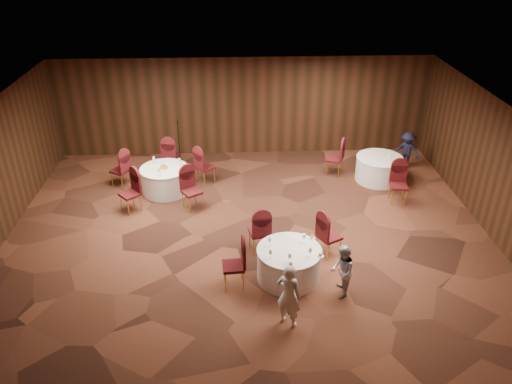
{
  "coord_description": "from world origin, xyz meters",
  "views": [
    {
      "loc": [
        -0.3,
        -10.41,
        6.97
      ],
      "look_at": [
        0.2,
        0.2,
        1.1
      ],
      "focal_mm": 35.0,
      "sensor_mm": 36.0,
      "label": 1
    }
  ],
  "objects_px": {
    "table_main": "(289,264)",
    "table_left": "(165,180)",
    "man_c": "(407,151)",
    "table_right": "(379,168)",
    "woman_a": "(289,295)",
    "woman_b": "(342,271)",
    "mic_stand": "(180,157)"
  },
  "relations": [
    {
      "from": "table_main",
      "to": "table_left",
      "type": "relative_size",
      "value": 1.02
    },
    {
      "from": "woman_a",
      "to": "woman_b",
      "type": "xyz_separation_m",
      "value": [
        1.18,
        0.81,
        -0.1
      ]
    },
    {
      "from": "woman_b",
      "to": "mic_stand",
      "type": "bearing_deg",
      "value": -139.67
    },
    {
      "from": "man_c",
      "to": "table_left",
      "type": "bearing_deg",
      "value": -139.88
    },
    {
      "from": "table_right",
      "to": "mic_stand",
      "type": "distance_m",
      "value": 6.05
    },
    {
      "from": "woman_b",
      "to": "man_c",
      "type": "bearing_deg",
      "value": 159.27
    },
    {
      "from": "table_main",
      "to": "woman_a",
      "type": "distance_m",
      "value": 1.45
    },
    {
      "from": "table_right",
      "to": "mic_stand",
      "type": "bearing_deg",
      "value": 171.52
    },
    {
      "from": "table_main",
      "to": "woman_a",
      "type": "xyz_separation_m",
      "value": [
        -0.15,
        -1.4,
        0.32
      ]
    },
    {
      "from": "table_left",
      "to": "table_right",
      "type": "relative_size",
      "value": 0.99
    },
    {
      "from": "table_main",
      "to": "woman_b",
      "type": "height_order",
      "value": "woman_b"
    },
    {
      "from": "man_c",
      "to": "table_right",
      "type": "bearing_deg",
      "value": -113.37
    },
    {
      "from": "mic_stand",
      "to": "woman_b",
      "type": "distance_m",
      "value": 7.14
    },
    {
      "from": "table_main",
      "to": "table_left",
      "type": "xyz_separation_m",
      "value": [
        -3.14,
        4.11,
        0.0
      ]
    },
    {
      "from": "mic_stand",
      "to": "woman_b",
      "type": "xyz_separation_m",
      "value": [
        3.83,
        -6.02,
        0.12
      ]
    },
    {
      "from": "man_c",
      "to": "table_main",
      "type": "bearing_deg",
      "value": -97.67
    },
    {
      "from": "table_main",
      "to": "table_left",
      "type": "bearing_deg",
      "value": 127.35
    },
    {
      "from": "table_right",
      "to": "woman_a",
      "type": "xyz_separation_m",
      "value": [
        -3.33,
        -5.94,
        0.32
      ]
    },
    {
      "from": "table_left",
      "to": "woman_a",
      "type": "relative_size",
      "value": 0.98
    },
    {
      "from": "table_left",
      "to": "table_right",
      "type": "distance_m",
      "value": 6.33
    },
    {
      "from": "mic_stand",
      "to": "woman_a",
      "type": "distance_m",
      "value": 7.33
    },
    {
      "from": "table_main",
      "to": "woman_b",
      "type": "distance_m",
      "value": 1.21
    },
    {
      "from": "table_left",
      "to": "man_c",
      "type": "distance_m",
      "value": 7.47
    },
    {
      "from": "mic_stand",
      "to": "woman_b",
      "type": "relative_size",
      "value": 1.37
    },
    {
      "from": "mic_stand",
      "to": "table_left",
      "type": "bearing_deg",
      "value": -104.0
    },
    {
      "from": "table_right",
      "to": "woman_a",
      "type": "height_order",
      "value": "woman_a"
    },
    {
      "from": "table_left",
      "to": "mic_stand",
      "type": "xyz_separation_m",
      "value": [
        0.33,
        1.32,
        0.11
      ]
    },
    {
      "from": "table_left",
      "to": "man_c",
      "type": "xyz_separation_m",
      "value": [
        7.37,
        1.18,
        0.23
      ]
    },
    {
      "from": "woman_b",
      "to": "table_right",
      "type": "bearing_deg",
      "value": 165.1
    },
    {
      "from": "table_left",
      "to": "man_c",
      "type": "relative_size",
      "value": 1.14
    },
    {
      "from": "woman_a",
      "to": "woman_b",
      "type": "distance_m",
      "value": 1.44
    },
    {
      "from": "woman_a",
      "to": "mic_stand",
      "type": "bearing_deg",
      "value": -34.76
    }
  ]
}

